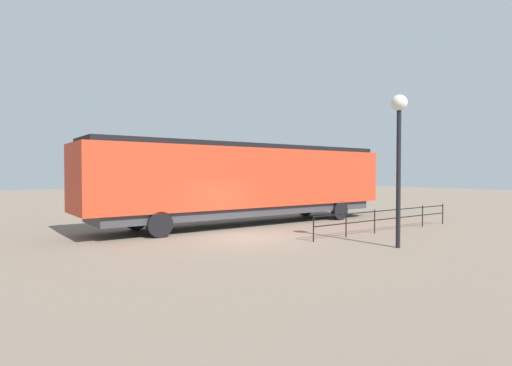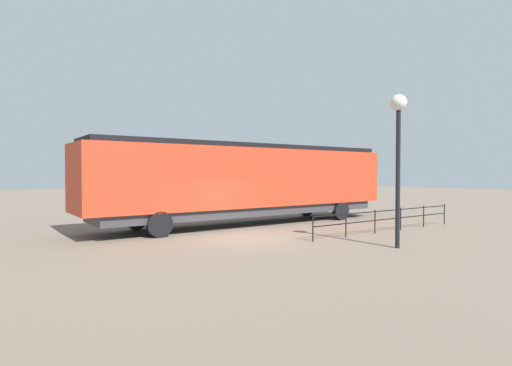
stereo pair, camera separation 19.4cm
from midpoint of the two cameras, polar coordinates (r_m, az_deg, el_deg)
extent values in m
plane|color=#756656|center=(17.05, -1.96, -7.68)|extent=(120.00, 120.00, 0.00)
cube|color=red|center=(21.20, -1.49, 0.80)|extent=(3.18, 17.04, 2.93)
cube|color=black|center=(26.17, 12.13, -0.07)|extent=(3.06, 2.09, 2.05)
cube|color=black|center=(21.25, -1.50, 5.09)|extent=(2.87, 16.36, 0.24)
cube|color=#38383D|center=(21.29, -1.49, -3.76)|extent=(2.87, 15.68, 0.45)
cylinder|color=black|center=(25.83, 6.72, -3.35)|extent=(0.30, 1.10, 1.10)
cylinder|color=black|center=(23.80, 11.44, -3.78)|extent=(0.30, 1.10, 1.10)
cylinder|color=black|center=(20.14, -16.84, -4.76)|extent=(0.30, 1.10, 1.10)
cylinder|color=black|center=(17.46, -13.73, -5.69)|extent=(0.30, 1.10, 1.10)
cylinder|color=black|center=(15.39, 19.07, 0.67)|extent=(0.16, 0.16, 5.04)
sphere|color=silver|center=(15.59, 19.15, 10.61)|extent=(0.58, 0.58, 0.58)
cube|color=black|center=(19.58, 17.77, -3.68)|extent=(0.04, 9.41, 0.04)
cube|color=black|center=(19.62, 17.77, -4.83)|extent=(0.04, 9.41, 0.04)
cylinder|color=black|center=(16.11, 7.74, -6.32)|extent=(0.05, 0.05, 1.06)
cylinder|color=black|center=(17.45, 12.24, -5.74)|extent=(0.05, 0.05, 1.06)
cylinder|color=black|center=(18.88, 16.07, -5.22)|extent=(0.05, 0.05, 1.06)
cylinder|color=black|center=(20.39, 19.34, -4.76)|extent=(0.05, 0.05, 1.06)
cylinder|color=black|center=(21.95, 22.14, -4.34)|extent=(0.05, 0.05, 1.06)
cylinder|color=black|center=(23.56, 24.57, -3.98)|extent=(0.05, 0.05, 1.06)
camera|label=1|loc=(0.10, -90.31, -0.01)|focal=28.44mm
camera|label=2|loc=(0.10, 89.69, 0.01)|focal=28.44mm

